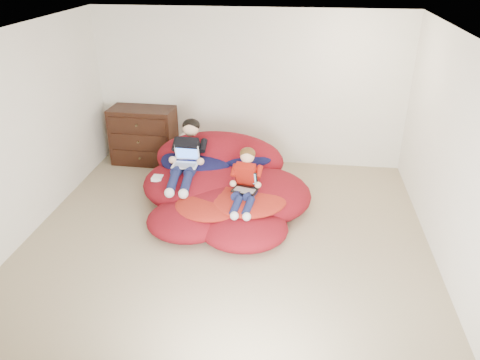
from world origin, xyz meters
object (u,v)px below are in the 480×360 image
(older_boy, at_px, (187,153))
(laptop_white, at_px, (186,160))
(younger_boy, at_px, (246,179))
(dresser, at_px, (144,136))
(beanbag_pile, at_px, (223,186))
(laptop_black, at_px, (245,184))

(older_boy, distance_m, laptop_white, 0.11)
(younger_boy, bearing_deg, dresser, 138.50)
(beanbag_pile, height_order, laptop_black, beanbag_pile)
(beanbag_pile, bearing_deg, dresser, 140.88)
(beanbag_pile, bearing_deg, laptop_black, -51.06)
(dresser, bearing_deg, laptop_white, -50.33)
(older_boy, xyz_separation_m, laptop_white, (0.00, -0.09, -0.06))
(beanbag_pile, xyz_separation_m, laptop_black, (0.38, -0.47, 0.29))
(younger_boy, bearing_deg, beanbag_pile, 130.38)
(beanbag_pile, xyz_separation_m, laptop_white, (-0.52, 0.02, 0.37))
(beanbag_pile, height_order, laptop_white, beanbag_pile)
(beanbag_pile, height_order, older_boy, older_boy)
(dresser, distance_m, laptop_black, 2.58)
(older_boy, xyz_separation_m, younger_boy, (0.89, -0.55, -0.08))
(beanbag_pile, relative_size, laptop_black, 6.77)
(dresser, bearing_deg, younger_boy, -41.50)
(dresser, height_order, laptop_black, dresser)
(beanbag_pile, bearing_deg, younger_boy, -49.62)
(laptop_black, bearing_deg, laptop_white, 151.45)
(younger_boy, distance_m, laptop_black, 0.07)
(older_boy, distance_m, laptop_black, 1.07)
(dresser, relative_size, beanbag_pile, 0.44)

